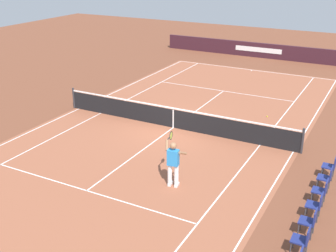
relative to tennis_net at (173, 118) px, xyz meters
The scene contains 13 objects.
ground_plane 0.49m from the tennis_net, ahead, with size 60.00×60.00×0.00m, color brown.
court_slab 0.49m from the tennis_net, ahead, with size 24.20×11.40×0.00m, color #935138.
court_line_markings 0.49m from the tennis_net, ahead, with size 23.85×11.05×0.01m.
tennis_net is the anchor object (origin of this frame).
stadium_barrier 15.90m from the tennis_net, behind, with size 0.26×17.00×1.11m.
tennis_player_near 5.32m from the tennis_net, 27.25° to the left, with size 1.02×0.82×1.70m.
tennis_ball 4.86m from the tennis_net, 134.54° to the left, with size 0.07×0.07×0.07m, color #CCE01E.
spectator_chair_0 7.32m from the tennis_net, 77.16° to the left, with size 0.44×0.44×0.88m.
spectator_chair_1 7.59m from the tennis_net, 70.16° to the left, with size 0.44×0.44×0.88m.
spectator_chair_2 7.96m from the tennis_net, 63.72° to the left, with size 0.44×0.44×0.88m.
spectator_chair_3 8.42m from the tennis_net, 57.93° to the left, with size 0.44×0.44×0.88m.
spectator_chair_4 8.96m from the tennis_net, 52.78° to the left, with size 0.44×0.44×0.88m.
spectator_chair_5 9.56m from the tennis_net, 48.25° to the left, with size 0.44×0.44×0.88m.
Camera 1 is at (16.20, 8.34, 7.47)m, focal length 45.57 mm.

